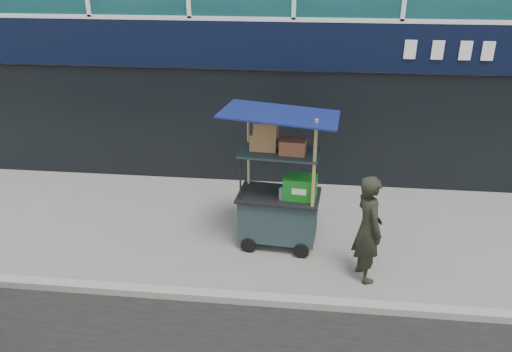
# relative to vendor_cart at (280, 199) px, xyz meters

# --- Properties ---
(ground) EXTENTS (80.00, 80.00, 0.00)m
(ground) POSITION_rel_vendor_cart_xyz_m (0.04, -1.43, -0.84)
(ground) COLOR slate
(ground) RESTS_ON ground
(curb) EXTENTS (80.00, 0.18, 0.12)m
(curb) POSITION_rel_vendor_cart_xyz_m (0.04, -1.63, -0.78)
(curb) COLOR gray
(curb) RESTS_ON ground
(vendor_cart) EXTENTS (1.88, 1.40, 2.41)m
(vendor_cart) POSITION_rel_vendor_cart_xyz_m (0.00, 0.00, 0.00)
(vendor_cart) COLOR #19292B
(vendor_cart) RESTS_ON ground
(vendor_man) EXTENTS (0.59, 0.72, 1.70)m
(vendor_man) POSITION_rel_vendor_cart_xyz_m (1.36, -0.82, 0.01)
(vendor_man) COLOR black
(vendor_man) RESTS_ON ground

